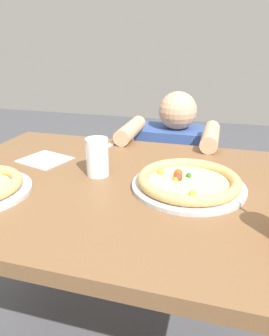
{
  "coord_description": "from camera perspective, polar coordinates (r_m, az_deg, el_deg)",
  "views": [
    {
      "loc": [
        0.29,
        -0.84,
        1.16
      ],
      "look_at": [
        0.04,
        0.05,
        0.78
      ],
      "focal_mm": 33.36,
      "sensor_mm": 36.0,
      "label": 1
    }
  ],
  "objects": [
    {
      "name": "dining_table",
      "position": [
        1.03,
        -2.75,
        -8.23
      ],
      "size": [
        1.22,
        0.85,
        0.75
      ],
      "color": "brown",
      "rests_on": "ground"
    },
    {
      "name": "pizza_far",
      "position": [
        0.94,
        9.82,
        -2.5
      ],
      "size": [
        0.34,
        0.34,
        0.04
      ],
      "color": "#B7B7BC",
      "rests_on": "dining_table"
    },
    {
      "name": "water_cup_clear",
      "position": [
        1.01,
        -6.81,
        2.09
      ],
      "size": [
        0.07,
        0.07,
        0.12
      ],
      "color": "silver",
      "rests_on": "dining_table"
    },
    {
      "name": "paper_napkin",
      "position": [
        1.2,
        -16.06,
        1.48
      ],
      "size": [
        0.19,
        0.18,
        0.0
      ],
      "primitive_type": "cube",
      "rotation": [
        0.0,
        0.0,
        -0.29
      ],
      "color": "white",
      "rests_on": "dining_table"
    },
    {
      "name": "fork",
      "position": [
        1.27,
        -5.51,
        3.44
      ],
      "size": [
        0.03,
        0.2,
        0.0
      ],
      "color": "silver",
      "rests_on": "dining_table"
    },
    {
      "name": "diner_seated",
      "position": [
        1.71,
        7.13,
        -3.58
      ],
      "size": [
        0.42,
        0.53,
        0.93
      ],
      "color": "#333847",
      "rests_on": "ground"
    }
  ]
}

